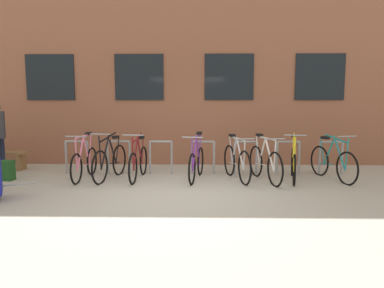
% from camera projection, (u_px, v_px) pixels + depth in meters
% --- Properties ---
extents(ground_plane, '(42.00, 42.00, 0.00)m').
position_uv_depth(ground_plane, '(177.00, 195.00, 6.38)').
color(ground_plane, '#B2ADA0').
extents(storefront_building, '(28.00, 7.52, 6.10)m').
position_uv_depth(storefront_building, '(188.00, 66.00, 12.92)').
color(storefront_building, brown).
rests_on(storefront_building, ground).
extents(bike_rack, '(6.57, 0.05, 0.80)m').
position_uv_depth(bike_rack, '(203.00, 154.00, 8.20)').
color(bike_rack, gray).
rests_on(bike_rack, ground).
extents(bicycle_white, '(0.53, 1.71, 1.01)m').
position_uv_depth(bicycle_white, '(265.00, 163.00, 7.50)').
color(bicycle_white, black).
rests_on(bicycle_white, ground).
extents(bicycle_yellow, '(0.52, 1.63, 1.06)m').
position_uv_depth(bicycle_yellow, '(293.00, 163.00, 7.58)').
color(bicycle_yellow, black).
rests_on(bicycle_yellow, ground).
extents(bicycle_teal, '(0.55, 1.66, 1.03)m').
position_uv_depth(bicycle_teal, '(332.00, 162.00, 7.62)').
color(bicycle_teal, black).
rests_on(bicycle_teal, ground).
extents(bicycle_maroon, '(0.44, 1.69, 1.05)m').
position_uv_depth(bicycle_maroon, '(139.00, 162.00, 7.70)').
color(bicycle_maroon, black).
rests_on(bicycle_maroon, ground).
extents(bicycle_purple, '(0.47, 1.67, 1.04)m').
position_uv_depth(bicycle_purple, '(197.00, 162.00, 7.66)').
color(bicycle_purple, black).
rests_on(bicycle_purple, ground).
extents(bicycle_pink, '(0.44, 1.66, 1.03)m').
position_uv_depth(bicycle_pink, '(85.00, 162.00, 7.70)').
color(bicycle_pink, black).
rests_on(bicycle_pink, ground).
extents(bicycle_silver, '(0.54, 1.68, 1.00)m').
position_uv_depth(bicycle_silver, '(236.00, 162.00, 7.62)').
color(bicycle_silver, black).
rests_on(bicycle_silver, ground).
extents(bicycle_black, '(0.48, 1.70, 1.07)m').
position_uv_depth(bicycle_black, '(110.00, 161.00, 7.68)').
color(bicycle_black, black).
rests_on(bicycle_black, ground).
extents(backpack, '(0.31, 0.24, 0.44)m').
position_uv_depth(backpack, '(7.00, 170.00, 7.55)').
color(backpack, '#1E4C1E').
rests_on(backpack, ground).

